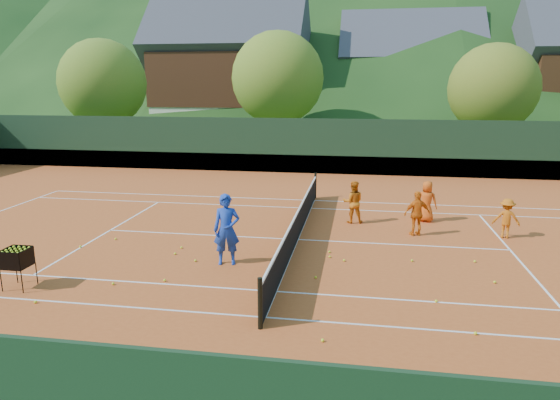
% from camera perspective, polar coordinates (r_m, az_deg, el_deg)
% --- Properties ---
extents(ground, '(400.00, 400.00, 0.00)m').
position_cam_1_polar(ground, '(15.95, 2.03, -4.61)').
color(ground, '#2A4B17').
rests_on(ground, ground).
extents(clay_court, '(40.00, 24.00, 0.02)m').
position_cam_1_polar(clay_court, '(15.94, 2.03, -4.57)').
color(clay_court, '#B14B1C').
rests_on(clay_court, ground).
extents(coach, '(0.79, 0.60, 1.96)m').
position_cam_1_polar(coach, '(13.64, -6.12, -3.38)').
color(coach, '#1A3DAD').
rests_on(coach, clay_court).
extents(student_a, '(0.80, 0.66, 1.51)m').
position_cam_1_polar(student_a, '(17.84, 8.35, -0.22)').
color(student_a, orange).
rests_on(student_a, clay_court).
extents(student_b, '(0.93, 0.60, 1.47)m').
position_cam_1_polar(student_b, '(16.77, 15.39, -1.50)').
color(student_b, orange).
rests_on(student_b, clay_court).
extents(student_c, '(0.83, 0.67, 1.48)m').
position_cam_1_polar(student_c, '(18.56, 16.41, -0.15)').
color(student_c, '#DA5213').
rests_on(student_c, clay_court).
extents(student_d, '(0.90, 0.61, 1.29)m').
position_cam_1_polar(student_d, '(17.53, 24.46, -1.91)').
color(student_d, '#CA6211').
rests_on(student_d, clay_court).
extents(tennis_ball_0, '(0.07, 0.07, 0.07)m').
position_cam_1_polar(tennis_ball_0, '(13.14, -18.54, -9.06)').
color(tennis_ball_0, '#D6F428').
rests_on(tennis_ball_0, clay_court).
extents(tennis_ball_2, '(0.07, 0.07, 0.07)m').
position_cam_1_polar(tennis_ball_2, '(16.14, -28.46, -5.84)').
color(tennis_ball_2, '#D6F428').
rests_on(tennis_ball_2, clay_court).
extents(tennis_ball_4, '(0.07, 0.07, 0.07)m').
position_cam_1_polar(tennis_ball_4, '(13.02, -13.04, -8.91)').
color(tennis_ball_4, '#D6F428').
rests_on(tennis_ball_4, clay_court).
extents(tennis_ball_5, '(0.07, 0.07, 0.07)m').
position_cam_1_polar(tennis_ball_5, '(14.49, 14.85, -6.71)').
color(tennis_ball_5, '#D6F428').
rests_on(tennis_ball_5, clay_court).
extents(tennis_ball_7, '(0.07, 0.07, 0.07)m').
position_cam_1_polar(tennis_ball_7, '(14.38, 5.71, -6.47)').
color(tennis_ball_7, '#D6F428').
rests_on(tennis_ball_7, clay_court).
extents(tennis_ball_9, '(0.07, 0.07, 0.07)m').
position_cam_1_polar(tennis_ball_9, '(14.88, -11.90, -6.01)').
color(tennis_ball_9, '#D6F428').
rests_on(tennis_ball_9, clay_court).
extents(tennis_ball_10, '(0.07, 0.07, 0.07)m').
position_cam_1_polar(tennis_ball_10, '(12.09, 17.42, -10.96)').
color(tennis_ball_10, '#D6F428').
rests_on(tennis_ball_10, clay_court).
extents(tennis_ball_12, '(0.07, 0.07, 0.07)m').
position_cam_1_polar(tennis_ball_12, '(13.66, 23.34, -8.61)').
color(tennis_ball_12, '#D6F428').
rests_on(tennis_ball_12, clay_court).
extents(tennis_ball_13, '(0.07, 0.07, 0.07)m').
position_cam_1_polar(tennis_ball_13, '(15.37, -11.19, -5.35)').
color(tennis_ball_13, '#D6F428').
rests_on(tennis_ball_13, clay_court).
extents(tennis_ball_14, '(0.07, 0.07, 0.07)m').
position_cam_1_polar(tennis_ball_14, '(9.67, -14.50, -17.21)').
color(tennis_ball_14, '#D6F428').
rests_on(tennis_ball_14, clay_court).
extents(tennis_ball_15, '(0.07, 0.07, 0.07)m').
position_cam_1_polar(tennis_ball_15, '(12.90, 4.10, -8.80)').
color(tennis_ball_15, '#D6F428').
rests_on(tennis_ball_15, clay_court).
extents(tennis_ball_16, '(0.07, 0.07, 0.07)m').
position_cam_1_polar(tennis_ball_16, '(14.78, 5.68, -5.91)').
color(tennis_ball_16, '#D6F428').
rests_on(tennis_ball_16, clay_court).
extents(tennis_ball_18, '(0.07, 0.07, 0.07)m').
position_cam_1_polar(tennis_ball_18, '(14.21, -9.65, -6.84)').
color(tennis_ball_18, '#D6F428').
rests_on(tennis_ball_18, clay_court).
extents(tennis_ball_19, '(0.07, 0.07, 0.07)m').
position_cam_1_polar(tennis_ball_19, '(12.78, -26.16, -10.41)').
color(tennis_ball_19, '#D6F428').
rests_on(tennis_ball_19, clay_court).
extents(tennis_ball_20, '(0.07, 0.07, 0.07)m').
position_cam_1_polar(tennis_ball_20, '(10.01, 4.89, -15.68)').
color(tennis_ball_20, '#D6F428').
rests_on(tennis_ball_20, clay_court).
extents(tennis_ball_21, '(0.07, 0.07, 0.07)m').
position_cam_1_polar(tennis_ball_21, '(10.93, 21.44, -13.99)').
color(tennis_ball_21, '#D6F428').
rests_on(tennis_ball_21, clay_court).
extents(tennis_ball_23, '(0.07, 0.07, 0.07)m').
position_cam_1_polar(tennis_ball_23, '(12.86, -0.02, -8.84)').
color(tennis_ball_23, '#D6F428').
rests_on(tennis_ball_23, clay_court).
extents(tennis_ball_24, '(0.07, 0.07, 0.07)m').
position_cam_1_polar(tennis_ball_24, '(14.97, 21.37, -6.55)').
color(tennis_ball_24, '#D6F428').
rests_on(tennis_ball_24, clay_court).
extents(tennis_ball_25, '(0.07, 0.07, 0.07)m').
position_cam_1_polar(tennis_ball_25, '(14.14, 7.33, -6.86)').
color(tennis_ball_25, '#D6F428').
rests_on(tennis_ball_25, clay_court).
extents(tennis_ball_26, '(0.07, 0.07, 0.07)m').
position_cam_1_polar(tennis_ball_26, '(16.33, -21.85, -4.96)').
color(tennis_ball_26, '#D6F428').
rests_on(tennis_ball_26, clay_court).
extents(tennis_ball_27, '(0.07, 0.07, 0.07)m').
position_cam_1_polar(tennis_ball_27, '(16.73, -18.27, -4.24)').
color(tennis_ball_27, '#D6F428').
rests_on(tennis_ball_27, clay_court).
extents(tennis_ball_28, '(0.07, 0.07, 0.07)m').
position_cam_1_polar(tennis_ball_28, '(9.47, -23.51, -18.67)').
color(tennis_ball_28, '#D6F428').
rests_on(tennis_ball_28, clay_court).
extents(court_lines, '(23.83, 11.03, 0.00)m').
position_cam_1_polar(court_lines, '(15.94, 2.03, -4.53)').
color(court_lines, white).
rests_on(court_lines, clay_court).
extents(tennis_net, '(0.10, 12.07, 1.10)m').
position_cam_1_polar(tennis_net, '(15.80, 2.04, -2.81)').
color(tennis_net, black).
rests_on(tennis_net, clay_court).
extents(perimeter_fence, '(40.40, 24.24, 3.00)m').
position_cam_1_polar(perimeter_fence, '(15.60, 2.07, -0.17)').
color(perimeter_fence, black).
rests_on(perimeter_fence, clay_court).
extents(ball_hopper, '(0.57, 0.57, 1.00)m').
position_cam_1_polar(ball_hopper, '(13.63, -27.86, -5.95)').
color(ball_hopper, black).
rests_on(ball_hopper, clay_court).
extents(chalet_left, '(13.80, 9.93, 12.92)m').
position_cam_1_polar(chalet_left, '(46.61, -5.69, 14.12)').
color(chalet_left, beige).
rests_on(chalet_left, ground).
extents(chalet_mid, '(12.65, 8.82, 11.45)m').
position_cam_1_polar(chalet_mid, '(49.23, 14.43, 12.97)').
color(chalet_mid, beige).
rests_on(chalet_mid, ground).
extents(tree_a, '(6.00, 6.00, 7.88)m').
position_cam_1_polar(tree_a, '(37.59, -19.64, 12.48)').
color(tree_a, '#402919').
rests_on(tree_a, ground).
extents(tree_b, '(6.40, 6.40, 8.40)m').
position_cam_1_polar(tree_b, '(35.55, -0.28, 13.75)').
color(tree_b, '#41291A').
rests_on(tree_b, ground).
extents(tree_c, '(5.60, 5.60, 7.35)m').
position_cam_1_polar(tree_c, '(35.02, 23.16, 11.65)').
color(tree_c, '#3E2818').
rests_on(tree_c, ground).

